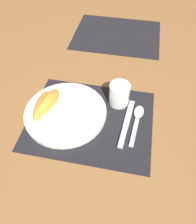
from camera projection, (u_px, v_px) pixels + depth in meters
ground_plane at (90, 120)px, 0.74m from camera, size 3.00×3.00×0.00m
placemat at (90, 119)px, 0.74m from camera, size 0.42×0.33×0.00m
placemat_far at (117, 35)px, 1.07m from camera, size 0.42×0.33×0.00m
plate at (66, 112)px, 0.75m from camera, size 0.28×0.28×0.02m
juice_glass at (119, 95)px, 0.76m from camera, size 0.07×0.07×0.08m
knife at (126, 124)px, 0.72m from camera, size 0.04×0.20×0.01m
spoon at (138, 117)px, 0.74m from camera, size 0.04×0.17×0.01m
fork at (70, 106)px, 0.75m from camera, size 0.18×0.09×0.00m
citrus_wedge_0 at (48, 102)px, 0.74m from camera, size 0.08×0.13×0.05m
citrus_wedge_1 at (41, 107)px, 0.73m from camera, size 0.05×0.13×0.04m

